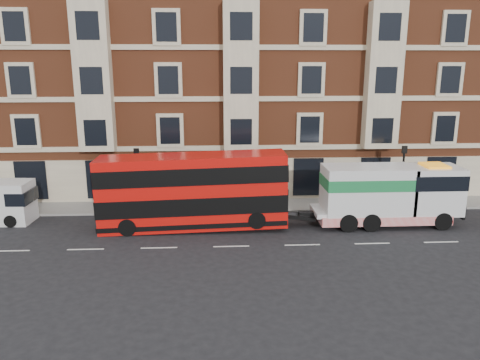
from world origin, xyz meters
name	(u,v)px	position (x,y,z in m)	size (l,w,h in m)	color
ground	(231,246)	(0.00, 0.00, 0.00)	(120.00, 120.00, 0.00)	black
sidewalk	(227,206)	(0.00, 7.50, 0.07)	(90.00, 3.00, 0.15)	slate
victorian_terrace	(230,62)	(0.50, 15.00, 10.07)	(45.00, 12.00, 20.40)	brown
lamp_post_west	(138,175)	(-6.00, 6.20, 2.68)	(0.35, 0.15, 4.35)	black
lamp_post_east	(403,172)	(12.00, 6.20, 2.68)	(0.35, 0.15, 4.35)	black
double_decker_bus	(193,190)	(-2.23, 3.16, 2.43)	(11.33, 2.60, 4.59)	red
tow_truck	(387,194)	(9.83, 3.16, 2.00)	(9.07, 2.68, 3.78)	silver
pedestrian	(22,200)	(-13.67, 6.15, 1.09)	(0.68, 0.45, 1.87)	#1C2739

